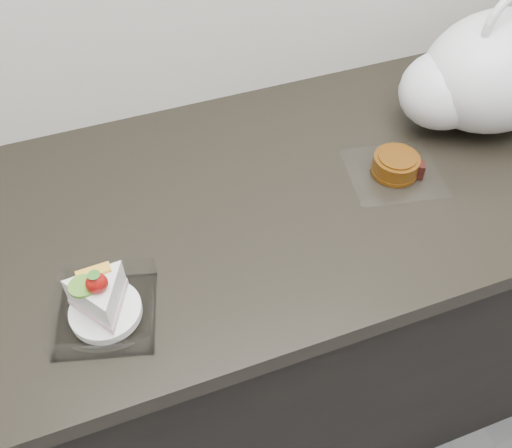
# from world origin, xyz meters

# --- Properties ---
(counter) EXTENTS (2.04, 0.64, 0.90)m
(counter) POSITION_xyz_m (0.00, 1.69, 0.45)
(counter) COLOR black
(counter) RESTS_ON ground
(cake_tray) EXTENTS (0.18, 0.18, 0.12)m
(cake_tray) POSITION_xyz_m (-0.35, 1.53, 0.93)
(cake_tray) COLOR white
(cake_tray) RESTS_ON counter
(mooncake_wrap) EXTENTS (0.20, 0.19, 0.04)m
(mooncake_wrap) POSITION_xyz_m (0.22, 1.65, 0.92)
(mooncake_wrap) COLOR white
(mooncake_wrap) RESTS_ON counter
(plastic_bag) EXTENTS (0.37, 0.26, 0.29)m
(plastic_bag) POSITION_xyz_m (0.45, 1.74, 1.01)
(plastic_bag) COLOR white
(plastic_bag) RESTS_ON counter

